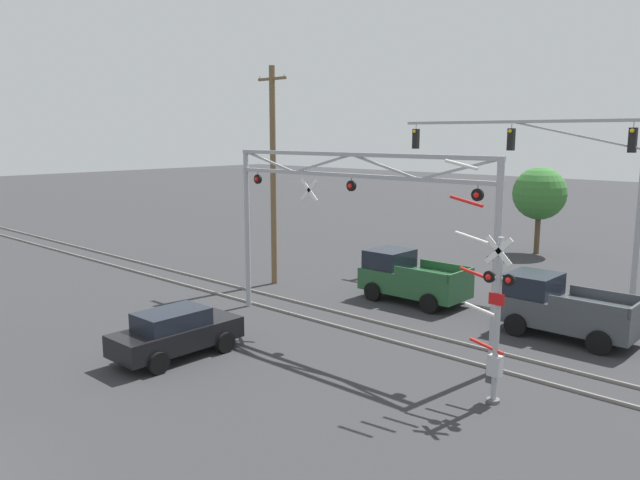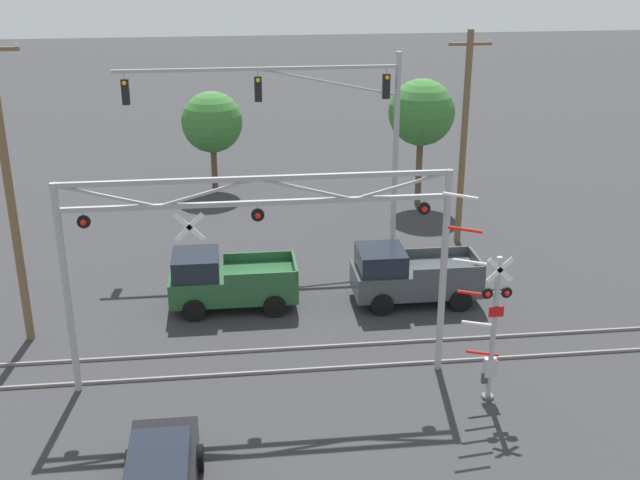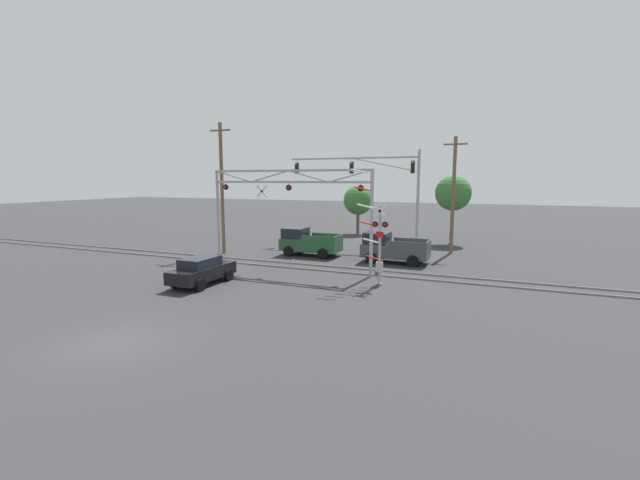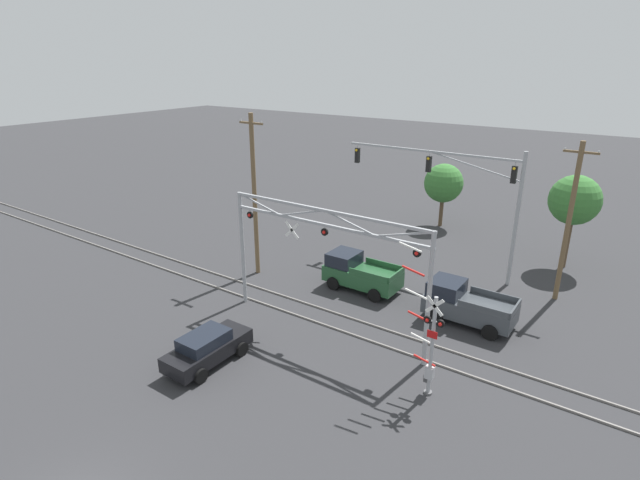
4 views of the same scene
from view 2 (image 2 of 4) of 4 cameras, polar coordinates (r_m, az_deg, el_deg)
The scene contains 12 objects.
rail_track_near at distance 25.66m, azimuth -4.13°, elevation -9.37°, with size 80.00×0.08×0.10m, color gray.
rail_track_far at distance 26.90m, azimuth -4.29°, elevation -7.82°, with size 80.00×0.08×0.10m, color gray.
crossing_gantry at distance 23.38m, azimuth -4.43°, elevation 0.01°, with size 11.40×0.27×6.58m.
crossing_signal_mast at distance 23.75m, azimuth 11.94°, elevation -6.15°, with size 2.18×0.35×6.54m.
traffic_signal_span at distance 33.95m, azimuth 0.59°, elevation 8.93°, with size 11.79×0.39×8.38m.
pickup_truck_lead at distance 29.63m, azimuth -6.66°, elevation -2.88°, with size 4.64×2.33×2.15m.
pickup_truck_following at distance 30.04m, azimuth 6.37°, elevation -2.52°, with size 4.69×2.33×2.15m.
sedan_waiting at distance 20.38m, azimuth -11.29°, elevation -16.26°, with size 1.96×4.31×1.59m.
utility_pole_left at distance 27.42m, azimuth -21.23°, elevation 3.32°, with size 1.80×0.28×10.34m.
utility_pole_right at distance 35.01m, azimuth 10.20°, elevation 7.22°, with size 1.80×0.28×9.29m.
background_tree_beyond_span at distance 42.54m, azimuth -7.69°, elevation 8.29°, with size 3.19×3.19×5.29m.
background_tree_far_left_verge at distance 40.00m, azimuth 7.23°, elevation 8.96°, with size 3.27×3.27×6.34m.
Camera 2 is at (-0.76, -7.55, 13.11)m, focal length 45.00 mm.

